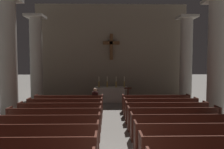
{
  "coord_description": "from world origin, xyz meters",
  "views": [
    {
      "loc": [
        -0.27,
        -4.12,
        2.74
      ],
      "look_at": [
        0.0,
        8.76,
        1.94
      ],
      "focal_mm": 33.92,
      "sensor_mm": 36.0,
      "label": 1
    }
  ],
  "objects_px": {
    "pew_right_row_8": "(156,103)",
    "candlestick_outer_left": "(99,84)",
    "column_right_second": "(216,61)",
    "candlestick_inner_right": "(116,84)",
    "column_left_second": "(8,61)",
    "column_left_third": "(36,61)",
    "pew_left_row_6": "(61,113)",
    "lone_worshipper": "(95,99)",
    "altar": "(112,94)",
    "pew_right_row_7": "(160,107)",
    "pew_left_row_4": "(48,127)",
    "candlestick_outer_right": "(124,84)",
    "pew_right_row_5": "(173,118)",
    "pew_right_row_4": "(182,126)",
    "candlestick_inner_left": "(107,84)",
    "pew_left_row_7": "(65,108)",
    "pew_left_row_8": "(69,103)",
    "pew_right_row_6": "(166,112)",
    "pew_right_row_3": "(195,137)",
    "column_right_third": "(186,61)",
    "pew_left_row_5": "(55,119)",
    "pew_left_row_3": "(38,138)",
    "lectern": "(128,97)"
  },
  "relations": [
    {
      "from": "pew_left_row_5",
      "to": "pew_left_row_8",
      "type": "distance_m",
      "value": 3.1
    },
    {
      "from": "pew_right_row_3",
      "to": "column_left_third",
      "type": "xyz_separation_m",
      "value": [
        -7.23,
        7.68,
        2.28
      ]
    },
    {
      "from": "pew_right_row_8",
      "to": "altar",
      "type": "bearing_deg",
      "value": 129.56
    },
    {
      "from": "altar",
      "to": "lectern",
      "type": "bearing_deg",
      "value": -50.53
    },
    {
      "from": "pew_left_row_5",
      "to": "pew_right_row_5",
      "type": "relative_size",
      "value": 1.0
    },
    {
      "from": "pew_left_row_8",
      "to": "pew_right_row_3",
      "type": "relative_size",
      "value": 1.0
    },
    {
      "from": "column_left_third",
      "to": "candlestick_outer_left",
      "type": "relative_size",
      "value": 7.99
    },
    {
      "from": "pew_right_row_5",
      "to": "altar",
      "type": "height_order",
      "value": "altar"
    },
    {
      "from": "pew_right_row_6",
      "to": "column_right_second",
      "type": "xyz_separation_m",
      "value": [
        2.55,
        0.7,
        2.28
      ]
    },
    {
      "from": "pew_right_row_7",
      "to": "candlestick_outer_left",
      "type": "distance_m",
      "value": 5.06
    },
    {
      "from": "pew_left_row_8",
      "to": "pew_left_row_6",
      "type": "bearing_deg",
      "value": -90.0
    },
    {
      "from": "pew_left_row_4",
      "to": "candlestick_outer_right",
      "type": "xyz_separation_m",
      "value": [
        3.19,
        6.96,
        0.76
      ]
    },
    {
      "from": "pew_left_row_4",
      "to": "column_left_third",
      "type": "xyz_separation_m",
      "value": [
        -2.55,
        6.65,
        2.28
      ]
    },
    {
      "from": "pew_right_row_4",
      "to": "candlestick_inner_right",
      "type": "xyz_separation_m",
      "value": [
        -2.04,
        6.96,
        0.76
      ]
    },
    {
      "from": "column_left_third",
      "to": "candlestick_inner_left",
      "type": "relative_size",
      "value": 7.99
    },
    {
      "from": "pew_right_row_7",
      "to": "column_left_second",
      "type": "xyz_separation_m",
      "value": [
        -7.23,
        -0.33,
        2.28
      ]
    },
    {
      "from": "pew_left_row_7",
      "to": "pew_right_row_3",
      "type": "xyz_separation_m",
      "value": [
        4.67,
        -4.13,
        0.0
      ]
    },
    {
      "from": "column_left_second",
      "to": "column_left_third",
      "type": "height_order",
      "value": "same"
    },
    {
      "from": "lone_worshipper",
      "to": "candlestick_inner_left",
      "type": "bearing_deg",
      "value": 77.04
    },
    {
      "from": "pew_left_row_3",
      "to": "column_right_third",
      "type": "bearing_deg",
      "value": 46.74
    },
    {
      "from": "pew_left_row_6",
      "to": "pew_right_row_6",
      "type": "distance_m",
      "value": 4.67
    },
    {
      "from": "pew_left_row_5",
      "to": "pew_left_row_6",
      "type": "bearing_deg",
      "value": 90.0
    },
    {
      "from": "pew_right_row_4",
      "to": "lone_worshipper",
      "type": "height_order",
      "value": "lone_worshipper"
    },
    {
      "from": "pew_right_row_3",
      "to": "altar",
      "type": "xyz_separation_m",
      "value": [
        -2.34,
        7.99,
        0.06
      ]
    },
    {
      "from": "pew_right_row_4",
      "to": "pew_right_row_8",
      "type": "relative_size",
      "value": 1.0
    },
    {
      "from": "pew_left_row_3",
      "to": "pew_left_row_4",
      "type": "relative_size",
      "value": 1.0
    },
    {
      "from": "pew_left_row_7",
      "to": "pew_left_row_6",
      "type": "bearing_deg",
      "value": -90.0
    },
    {
      "from": "pew_right_row_5",
      "to": "lone_worshipper",
      "type": "relative_size",
      "value": 2.74
    },
    {
      "from": "column_left_second",
      "to": "candlestick_outer_right",
      "type": "bearing_deg",
      "value": 36.15
    },
    {
      "from": "lone_worshipper",
      "to": "pew_left_row_8",
      "type": "bearing_deg",
      "value": -178.41
    },
    {
      "from": "pew_left_row_8",
      "to": "candlestick_outer_left",
      "type": "xyz_separation_m",
      "value": [
        1.49,
        2.83,
        0.76
      ]
    },
    {
      "from": "pew_left_row_6",
      "to": "column_left_third",
      "type": "height_order",
      "value": "column_left_third"
    },
    {
      "from": "pew_left_row_6",
      "to": "pew_right_row_4",
      "type": "xyz_separation_m",
      "value": [
        4.67,
        -2.06,
        0.0
      ]
    },
    {
      "from": "pew_right_row_8",
      "to": "candlestick_outer_left",
      "type": "distance_m",
      "value": 4.33
    },
    {
      "from": "column_right_second",
      "to": "column_right_third",
      "type": "relative_size",
      "value": 1.0
    },
    {
      "from": "pew_right_row_8",
      "to": "pew_right_row_4",
      "type": "bearing_deg",
      "value": -90.0
    },
    {
      "from": "pew_right_row_7",
      "to": "candlestick_inner_right",
      "type": "distance_m",
      "value": 4.43
    },
    {
      "from": "candlestick_outer_right",
      "to": "pew_left_row_7",
      "type": "bearing_deg",
      "value": -129.54
    },
    {
      "from": "pew_right_row_6",
      "to": "candlestick_outer_right",
      "type": "distance_m",
      "value": 5.17
    },
    {
      "from": "pew_left_row_7",
      "to": "column_right_second",
      "type": "height_order",
      "value": "column_right_second"
    },
    {
      "from": "pew_left_row_3",
      "to": "altar",
      "type": "xyz_separation_m",
      "value": [
        2.34,
        7.99,
        0.06
      ]
    },
    {
      "from": "column_left_third",
      "to": "lone_worshipper",
      "type": "distance_m",
      "value": 5.1
    },
    {
      "from": "pew_left_row_3",
      "to": "pew_right_row_3",
      "type": "distance_m",
      "value": 4.67
    },
    {
      "from": "pew_right_row_8",
      "to": "column_right_second",
      "type": "distance_m",
      "value": 3.69
    },
    {
      "from": "column_left_second",
      "to": "column_left_third",
      "type": "relative_size",
      "value": 1.0
    },
    {
      "from": "pew_left_row_6",
      "to": "lectern",
      "type": "bearing_deg",
      "value": 48.01
    },
    {
      "from": "pew_left_row_6",
      "to": "lone_worshipper",
      "type": "height_order",
      "value": "lone_worshipper"
    },
    {
      "from": "column_right_second",
      "to": "candlestick_inner_right",
      "type": "relative_size",
      "value": 7.99
    },
    {
      "from": "column_left_third",
      "to": "lectern",
      "type": "distance_m",
      "value": 6.34
    },
    {
      "from": "lone_worshipper",
      "to": "pew_left_row_6",
      "type": "bearing_deg",
      "value": -123.55
    }
  ]
}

